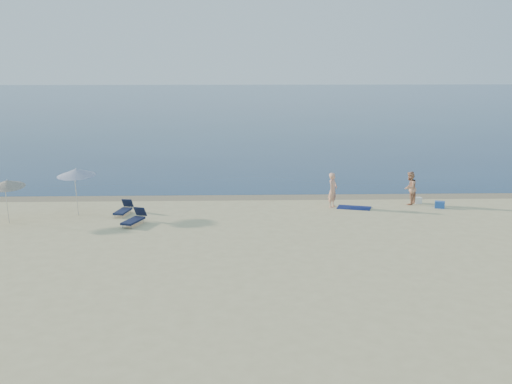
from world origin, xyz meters
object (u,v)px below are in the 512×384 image
(blue_cooler, at_px, (440,205))
(umbrella_near, at_px, (76,172))
(person_right, at_px, (410,188))
(person_left, at_px, (333,190))

(blue_cooler, distance_m, umbrella_near, 18.33)
(person_right, bearing_deg, umbrella_near, -47.98)
(blue_cooler, bearing_deg, person_left, -164.23)
(person_right, xyz_separation_m, blue_cooler, (1.34, -0.90, -0.70))
(person_left, relative_size, umbrella_near, 0.74)
(person_left, bearing_deg, blue_cooler, -60.34)
(person_left, bearing_deg, umbrella_near, 129.19)
(person_left, distance_m, umbrella_near, 12.85)
(person_right, distance_m, umbrella_near, 17.00)
(person_right, relative_size, umbrella_near, 0.73)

